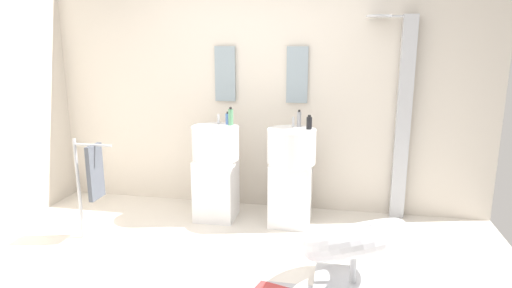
# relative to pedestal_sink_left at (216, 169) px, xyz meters

# --- Properties ---
(ground_plane) EXTENTS (4.80, 3.60, 0.04)m
(ground_plane) POSITION_rel_pedestal_sink_left_xyz_m (0.38, -1.15, -0.54)
(ground_plane) COLOR silver
(rear_partition) EXTENTS (4.80, 0.10, 2.60)m
(rear_partition) POSITION_rel_pedestal_sink_left_xyz_m (0.38, 0.50, 0.78)
(rear_partition) COLOR beige
(rear_partition) RESTS_ON ground_plane
(pedestal_sink_left) EXTENTS (0.47, 0.47, 1.07)m
(pedestal_sink_left) POSITION_rel_pedestal_sink_left_xyz_m (0.00, 0.00, 0.00)
(pedestal_sink_left) COLOR white
(pedestal_sink_left) RESTS_ON ground_plane
(pedestal_sink_right) EXTENTS (0.47, 0.47, 1.07)m
(pedestal_sink_right) POSITION_rel_pedestal_sink_left_xyz_m (0.77, 0.00, 0.00)
(pedestal_sink_right) COLOR white
(pedestal_sink_right) RESTS_ON ground_plane
(vanity_mirror_left) EXTENTS (0.22, 0.03, 0.58)m
(vanity_mirror_left) POSITION_rel_pedestal_sink_left_xyz_m (0.00, 0.43, 0.93)
(vanity_mirror_left) COLOR #8C9EA8
(vanity_mirror_right) EXTENTS (0.22, 0.03, 0.58)m
(vanity_mirror_right) POSITION_rel_pedestal_sink_left_xyz_m (0.77, 0.43, 0.93)
(vanity_mirror_right) COLOR #8C9EA8
(shower_column) EXTENTS (0.49, 0.24, 2.05)m
(shower_column) POSITION_rel_pedestal_sink_left_xyz_m (1.83, 0.38, 0.56)
(shower_column) COLOR #B7BABF
(shower_column) RESTS_ON ground_plane
(lounge_chair) EXTENTS (1.10, 1.10, 0.65)m
(lounge_chair) POSITION_rel_pedestal_sink_left_xyz_m (1.37, -1.14, -0.17)
(lounge_chair) COLOR #B7BABF
(lounge_chair) RESTS_ON ground_plane
(towel_rack) EXTENTS (0.37, 0.22, 0.95)m
(towel_rack) POSITION_rel_pedestal_sink_left_xyz_m (-0.95, -0.71, 0.11)
(towel_rack) COLOR #B7BABF
(towel_rack) RESTS_ON ground_plane
(soap_bottle_blue) EXTENTS (0.05, 0.05, 0.13)m
(soap_bottle_blue) POSITION_rel_pedestal_sink_left_xyz_m (0.10, 0.14, 0.50)
(soap_bottle_blue) COLOR #4C72B7
(soap_bottle_blue) RESTS_ON pedestal_sink_left
(soap_bottle_black) EXTENTS (0.05, 0.05, 0.14)m
(soap_bottle_black) POSITION_rel_pedestal_sink_left_xyz_m (0.93, 0.03, 0.51)
(soap_bottle_black) COLOR black
(soap_bottle_black) RESTS_ON pedestal_sink_right
(soap_bottle_green) EXTENTS (0.05, 0.05, 0.18)m
(soap_bottle_green) POSITION_rel_pedestal_sink_left_xyz_m (0.14, 0.09, 0.53)
(soap_bottle_green) COLOR #59996B
(soap_bottle_green) RESTS_ON pedestal_sink_left
(soap_bottle_grey) EXTENTS (0.04, 0.04, 0.17)m
(soap_bottle_grey) POSITION_rel_pedestal_sink_left_xyz_m (0.82, 0.15, 0.52)
(soap_bottle_grey) COLOR #99999E
(soap_bottle_grey) RESTS_ON pedestal_sink_right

